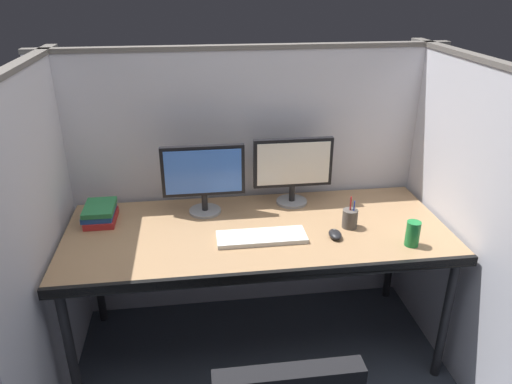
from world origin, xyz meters
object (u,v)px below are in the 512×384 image
monitor_right (293,167)px  soda_can (413,234)px  desk (258,239)px  keyboard_main (262,237)px  monitor_left (203,175)px  computer_mouse (335,234)px  book_stack (100,213)px  pen_cup (350,218)px

monitor_right → soda_can: size_ratio=3.52×
desk → soda_can: 0.75m
keyboard_main → monitor_left: bearing=128.4°
desk → computer_mouse: (0.36, -0.12, 0.07)m
desk → book_stack: 0.82m
desk → computer_mouse: bearing=-19.0°
desk → pen_cup: 0.47m
computer_mouse → book_stack: (-1.15, 0.33, 0.03)m
desk → keyboard_main: 0.11m
desk → pen_cup: pen_cup is taller
monitor_left → soda_can: monitor_left is taller
monitor_right → pen_cup: (0.23, -0.32, -0.17)m
monitor_left → keyboard_main: size_ratio=1.00×
desk → monitor_left: monitor_left is taller
desk → book_stack: bearing=165.4°
book_stack → computer_mouse: bearing=-16.0°
monitor_left → book_stack: (-0.54, -0.03, -0.17)m
computer_mouse → pen_cup: pen_cup is taller
monitor_left → soda_can: 1.07m
monitor_left → book_stack: bearing=-177.1°
desk → keyboard_main: keyboard_main is taller
keyboard_main → book_stack: 0.85m
pen_cup → soda_can: pen_cup is taller
desk → keyboard_main: size_ratio=4.42×
monitor_right → pen_cup: bearing=-53.8°
pen_cup → soda_can: size_ratio=1.38×
monitor_right → monitor_left: bearing=-173.8°
monitor_right → desk: bearing=-129.0°
monitor_left → desk: bearing=-42.7°
monitor_right → soda_can: (0.47, -0.53, -0.15)m
desk → pen_cup: bearing=-3.7°
computer_mouse → monitor_right: bearing=107.6°
keyboard_main → soda_can: soda_can is taller
desk → keyboard_main: bearing=-86.3°
monitor_right → computer_mouse: size_ratio=4.48×
soda_can → keyboard_main: bearing=167.9°
desk → book_stack: book_stack is taller
computer_mouse → soda_can: (0.34, -0.12, 0.04)m
monitor_right → book_stack: size_ratio=1.97×
pen_cup → desk: bearing=176.3°
keyboard_main → pen_cup: 0.46m
computer_mouse → monitor_left: bearing=149.8°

